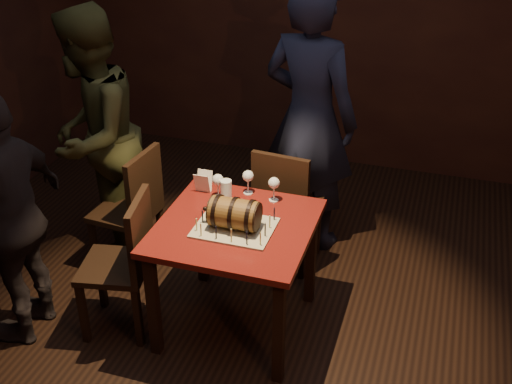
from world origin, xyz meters
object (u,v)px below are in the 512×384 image
barrel_cake (234,214)px  chair_left_front (127,258)px  pint_of_ale (226,192)px  wine_glass_left (218,181)px  pub_table (236,240)px  person_back (310,119)px  chair_left_rear (134,205)px  person_left_front (11,219)px  person_left_rear (93,137)px  wine_glass_right (274,184)px  chair_back (285,203)px  wine_glass_mid (248,177)px

barrel_cake → chair_left_front: bearing=-164.7°
pint_of_ale → chair_left_front: (-0.48, -0.45, -0.30)m
wine_glass_left → pint_of_ale: 0.09m
pint_of_ale → pub_table: bearing=-58.7°
barrel_cake → chair_left_front: size_ratio=0.36×
person_back → chair_left_rear: bearing=52.4°
chair_left_front → person_left_front: 0.70m
person_left_rear → pub_table: bearing=58.6°
person_left_front → wine_glass_right: bearing=116.3°
wine_glass_left → chair_back: size_ratio=0.17×
chair_back → chair_left_rear: bearing=-160.6°
person_back → wine_glass_mid: bearing=90.1°
barrel_cake → chair_back: (0.10, 0.75, -0.33)m
barrel_cake → wine_glass_mid: (-0.06, 0.42, 0.02)m
pint_of_ale → wine_glass_right: bearing=21.2°
wine_glass_left → person_left_rear: (-1.04, 0.28, 0.04)m
pub_table → chair_left_front: bearing=-160.8°
wine_glass_left → pint_of_ale: (0.07, -0.04, -0.05)m
wine_glass_right → person_left_front: (-1.36, -0.75, -0.07)m
pub_table → chair_left_front: (-0.62, -0.22, -0.12)m
chair_left_front → pub_table: bearing=19.2°
barrel_cake → chair_left_front: barrel_cake is taller
chair_left_front → barrel_cake: bearing=15.3°
pub_table → wine_glass_left: 0.41m
chair_left_rear → person_back: 1.37m
pub_table → chair_left_front: size_ratio=0.97×
chair_back → person_left_front: 1.77m
barrel_cake → person_back: 1.19m
wine_glass_right → person_left_front: person_left_front is taller
chair_back → person_left_rear: bearing=-173.6°
wine_glass_mid → chair_left_rear: chair_left_rear is taller
wine_glass_left → chair_left_front: (-0.41, -0.49, -0.35)m
chair_back → chair_left_front: (-0.73, -0.92, 0.00)m
barrel_cake → wine_glass_right: (0.12, 0.38, 0.02)m
pub_table → person_back: 1.19m
barrel_cake → pint_of_ale: (-0.15, 0.27, -0.03)m
chair_left_rear → person_back: bearing=36.8°
wine_glass_right → person_left_rear: 1.40m
barrel_cake → chair_left_front: (-0.63, -0.17, -0.33)m
chair_left_rear → person_left_front: person_left_front is taller
barrel_cake → wine_glass_left: bearing=124.8°
wine_glass_mid → chair_back: (0.16, 0.33, -0.34)m
barrel_cake → person_left_front: 1.29m
chair_back → chair_left_front: same height
chair_left_front → person_left_rear: size_ratio=0.51×
wine_glass_left → person_left_front: person_left_front is taller
pub_table → wine_glass_left: wine_glass_left is taller
wine_glass_right → person_back: person_back is taller
barrel_cake → wine_glass_mid: 0.42m
wine_glass_right → pint_of_ale: size_ratio=1.07×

